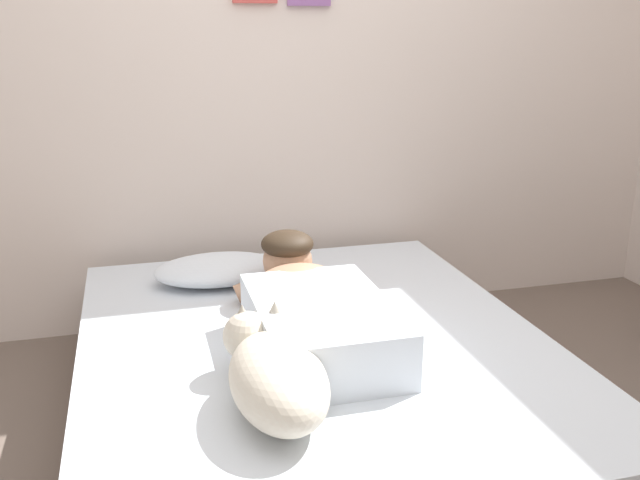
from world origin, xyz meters
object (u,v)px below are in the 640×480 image
cell_phone (348,356)px  dog (274,374)px  bed (314,384)px  coffee_cup (302,276)px  pillow (218,269)px  person_lying (311,307)px

cell_phone → dog: bearing=-140.0°
bed → cell_phone: 0.26m
bed → coffee_cup: (0.08, 0.49, 0.22)m
dog → bed: bearing=62.1°
cell_phone → pillow: bearing=111.3°
pillow → person_lying: (0.24, -0.61, 0.05)m
pillow → cell_phone: bearing=-68.7°
bed → coffee_cup: size_ratio=15.54×
bed → person_lying: (-0.01, 0.01, 0.29)m
dog → person_lying: bearing=63.3°
dog → coffee_cup: size_ratio=4.60×
person_lying → dog: 0.48m
bed → dog: 0.55m
person_lying → pillow: bearing=111.3°
bed → coffee_cup: 0.54m
pillow → bed: bearing=-68.4°
bed → cell_phone: bearing=-69.6°
person_lying → cell_phone: (0.07, -0.19, -0.10)m
dog → coffee_cup: 0.96m
pillow → coffee_cup: (0.32, -0.12, -0.02)m
person_lying → dog: person_lying is taller
dog → cell_phone: dog is taller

